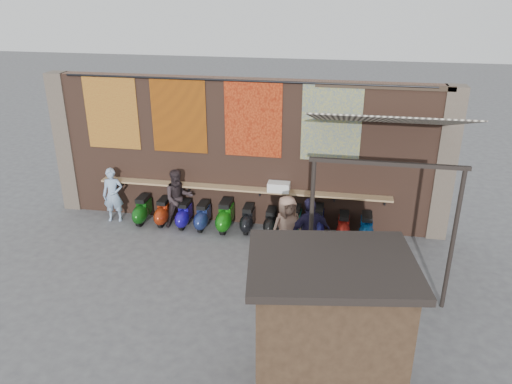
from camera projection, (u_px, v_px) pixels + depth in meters
ground at (221, 269)px, 11.80m from camera, size 70.00×70.00×0.00m
brick_wall at (244, 153)px, 13.47m from camera, size 10.00×0.40×4.00m
pier_left at (67, 143)px, 14.33m from camera, size 0.50×0.50×4.00m
pier_right at (445, 165)px, 12.60m from camera, size 0.50×0.50×4.00m
eating_counter at (241, 189)px, 13.48m from camera, size 8.00×0.32×0.05m
shelf_box at (279, 187)px, 13.23m from camera, size 0.58×0.32×0.24m
tapestry_redgold at (112, 113)px, 13.48m from camera, size 1.50×0.02×2.00m
tapestry_sun at (179, 116)px, 13.16m from camera, size 1.50×0.02×2.00m
tapestry_orange at (253, 119)px, 12.83m from camera, size 1.50×0.02×2.00m
tapestry_multi at (331, 123)px, 12.49m from camera, size 1.50×0.02×2.00m
hang_rail at (241, 81)px, 12.49m from camera, size 9.50×0.06×0.06m
scooter_stool_0 at (143, 210)px, 13.94m from camera, size 0.36×0.80×0.76m
scooter_stool_1 at (164, 212)px, 13.88m from camera, size 0.34×0.76×0.72m
scooter_stool_2 at (184, 214)px, 13.73m from camera, size 0.34×0.75×0.71m
scooter_stool_3 at (203, 216)px, 13.61m from camera, size 0.34×0.76×0.73m
scooter_stool_4 at (226, 216)px, 13.50m from camera, size 0.39×0.87×0.83m
scooter_stool_5 at (248, 219)px, 13.47m from camera, size 0.33×0.74×0.71m
scooter_stool_6 at (271, 222)px, 13.36m from camera, size 0.32×0.71×0.67m
scooter_stool_7 at (294, 222)px, 13.16m from camera, size 0.39×0.86×0.81m
scooter_stool_8 at (317, 223)px, 13.10m from camera, size 0.40×0.89×0.85m
scooter_stool_9 at (343, 227)px, 13.02m from camera, size 0.34×0.75×0.71m
scooter_stool_10 at (366, 229)px, 12.87m from camera, size 0.36×0.80×0.76m
diner_left at (113, 195)px, 13.91m from camera, size 0.63×0.48×1.56m
diner_right at (178, 198)px, 13.57m from camera, size 1.01×0.95×1.65m
shopper_navy at (310, 233)px, 11.57m from camera, size 1.11×0.90×1.76m
shopper_grey at (380, 277)px, 10.06m from camera, size 1.15×0.92×1.56m
shopper_tan at (287, 229)px, 11.89m from camera, size 0.97×0.90×1.67m
market_stall at (327, 333)px, 7.81m from camera, size 2.43×1.97×2.39m
stall_roof at (332, 264)px, 7.32m from camera, size 2.73×2.26×0.12m
stall_sign at (324, 274)px, 8.39m from camera, size 1.19×0.22×0.50m
stall_shelf at (321, 316)px, 8.73m from camera, size 1.82×0.38×0.06m
awning_canvas at (386, 120)px, 10.65m from camera, size 3.20×3.28×0.97m
awning_ledger at (384, 87)px, 11.93m from camera, size 3.30×0.08×0.12m
awning_header at (388, 164)px, 9.47m from camera, size 3.00×0.08×0.08m
awning_post_left at (311, 229)px, 10.30m from camera, size 0.09×0.09×3.10m
awning_post_right at (453, 241)px, 9.83m from camera, size 0.09×0.09×3.10m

